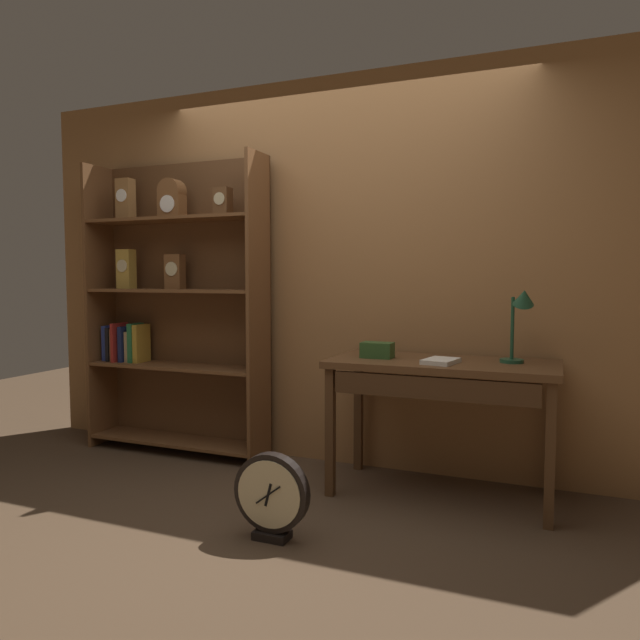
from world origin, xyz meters
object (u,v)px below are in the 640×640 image
(desk_lamp, at_px, (520,314))
(round_clock_large, at_px, (272,496))
(workbench, at_px, (441,378))
(toolbox_small, at_px, (377,350))
(open_repair_manual, at_px, (441,361))
(bookshelf, at_px, (173,306))

(desk_lamp, xyz_separation_m, round_clock_large, (-1.06, -0.93, -0.85))
(workbench, bearing_deg, round_clock_large, -126.72)
(toolbox_small, bearing_deg, open_repair_manual, -11.41)
(bookshelf, relative_size, toolbox_small, 11.30)
(bookshelf, bearing_deg, toolbox_small, -6.80)
(open_repair_manual, bearing_deg, workbench, 108.53)
(workbench, bearing_deg, toolbox_small, -179.26)
(bookshelf, distance_m, toolbox_small, 1.63)
(bookshelf, bearing_deg, open_repair_manual, -7.72)
(bookshelf, xyz_separation_m, desk_lamp, (2.40, -0.13, 0.01))
(desk_lamp, bearing_deg, open_repair_manual, -160.54)
(open_repair_manual, height_order, round_clock_large, open_repair_manual)
(desk_lamp, relative_size, toolbox_small, 2.35)
(desk_lamp, distance_m, round_clock_large, 1.65)
(toolbox_small, bearing_deg, round_clock_large, -107.17)
(round_clock_large, bearing_deg, workbench, 53.28)
(desk_lamp, relative_size, open_repair_manual, 1.98)
(open_repair_manual, xyz_separation_m, round_clock_large, (-0.66, -0.78, -0.59))
(bookshelf, distance_m, desk_lamp, 2.40)
(workbench, height_order, desk_lamp, desk_lamp)
(workbench, distance_m, desk_lamp, 0.56)
(desk_lamp, bearing_deg, bookshelf, 176.97)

